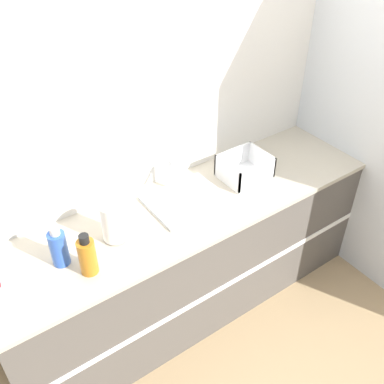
{
  "coord_description": "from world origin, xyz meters",
  "views": [
    {
      "loc": [
        -1.18,
        -1.39,
        2.58
      ],
      "look_at": [
        0.0,
        0.29,
        1.0
      ],
      "focal_mm": 42.0,
      "sensor_mm": 36.0,
      "label": 1
    }
  ],
  "objects_px": {
    "bottle_white_spray": "(0,294)",
    "sink": "(185,199)",
    "bottle_blue": "(59,247)",
    "bottle_amber": "(87,256)",
    "paper_towel_roll": "(113,222)",
    "dish_rack": "(245,170)"
  },
  "relations": [
    {
      "from": "bottle_white_spray",
      "to": "sink",
      "type": "bearing_deg",
      "value": 7.03
    },
    {
      "from": "sink",
      "to": "bottle_blue",
      "type": "distance_m",
      "value": 0.81
    },
    {
      "from": "bottle_amber",
      "to": "bottle_blue",
      "type": "bearing_deg",
      "value": 123.79
    },
    {
      "from": "paper_towel_roll",
      "to": "bottle_white_spray",
      "type": "relative_size",
      "value": 1.65
    },
    {
      "from": "bottle_blue",
      "to": "dish_rack",
      "type": "bearing_deg",
      "value": 1.67
    },
    {
      "from": "dish_rack",
      "to": "bottle_white_spray",
      "type": "height_order",
      "value": "dish_rack"
    },
    {
      "from": "sink",
      "to": "bottle_white_spray",
      "type": "xyz_separation_m",
      "value": [
        -1.13,
        -0.14,
        0.05
      ]
    },
    {
      "from": "sink",
      "to": "dish_rack",
      "type": "relative_size",
      "value": 1.52
    },
    {
      "from": "paper_towel_roll",
      "to": "sink",
      "type": "bearing_deg",
      "value": 5.84
    },
    {
      "from": "sink",
      "to": "bottle_amber",
      "type": "distance_m",
      "value": 0.74
    },
    {
      "from": "paper_towel_roll",
      "to": "bottle_white_spray",
      "type": "xyz_separation_m",
      "value": [
        -0.64,
        -0.09,
        -0.06
      ]
    },
    {
      "from": "sink",
      "to": "bottle_white_spray",
      "type": "distance_m",
      "value": 1.14
    },
    {
      "from": "dish_rack",
      "to": "bottle_white_spray",
      "type": "distance_m",
      "value": 1.59
    },
    {
      "from": "sink",
      "to": "paper_towel_roll",
      "type": "bearing_deg",
      "value": -174.16
    },
    {
      "from": "bottle_amber",
      "to": "dish_rack",
      "type": "bearing_deg",
      "value": 8.55
    },
    {
      "from": "sink",
      "to": "bottle_blue",
      "type": "xyz_separation_m",
      "value": [
        -0.81,
        -0.05,
        0.09
      ]
    },
    {
      "from": "bottle_blue",
      "to": "bottle_amber",
      "type": "relative_size",
      "value": 0.99
    },
    {
      "from": "paper_towel_roll",
      "to": "bottle_blue",
      "type": "relative_size",
      "value": 0.98
    },
    {
      "from": "paper_towel_roll",
      "to": "bottle_amber",
      "type": "bearing_deg",
      "value": -147.13
    },
    {
      "from": "sink",
      "to": "bottle_blue",
      "type": "height_order",
      "value": "bottle_blue"
    },
    {
      "from": "dish_rack",
      "to": "bottle_amber",
      "type": "xyz_separation_m",
      "value": [
        -1.17,
        -0.18,
        0.05
      ]
    },
    {
      "from": "dish_rack",
      "to": "bottle_blue",
      "type": "xyz_separation_m",
      "value": [
        -1.26,
        -0.04,
        0.05
      ]
    }
  ]
}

